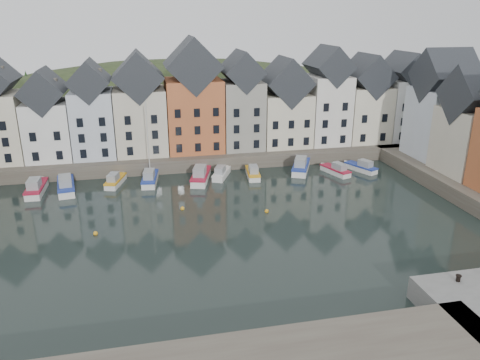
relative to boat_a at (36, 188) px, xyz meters
name	(u,v)px	position (x,y,z in m)	size (l,w,h in m)	color
ground	(226,235)	(22.71, -17.66, -0.74)	(260.00, 260.00, 0.00)	black
far_quay	(194,152)	(22.71, 12.34, 0.26)	(90.00, 16.00, 2.00)	#4C443A
hillside	(183,199)	(22.73, 38.34, -18.70)	(153.60, 70.40, 64.00)	#232E17
far_terrace	(213,107)	(25.92, 10.34, 8.13)	(72.37, 8.16, 17.78)	beige
right_terrace	(477,124)	(58.71, -9.59, 8.17)	(8.30, 24.25, 16.36)	silver
mooring_buoys	(185,217)	(18.71, -12.33, -0.59)	(20.50, 5.50, 0.50)	orange
boat_a	(36,188)	(0.00, 0.00, 0.00)	(2.08, 6.52, 2.49)	silver
boat_b	(66,186)	(3.82, 0.02, 0.05)	(3.14, 7.16, 2.66)	silver
boat_c	(115,181)	(10.27, 1.21, -0.13)	(3.07, 5.63, 2.06)	silver
boat_d	(150,178)	(15.11, 0.89, 0.03)	(2.70, 6.39, 11.84)	silver
boat_e	(201,176)	(22.33, 0.26, 0.06)	(3.96, 7.33, 2.69)	silver
boat_f	(221,173)	(25.51, 1.28, -0.13)	(3.68, 5.56, 2.05)	silver
boat_g	(253,173)	(30.12, 0.44, -0.11)	(2.35, 5.68, 2.12)	silver
boat_h	(301,167)	(37.93, 1.40, 0.06)	(4.92, 7.29, 2.70)	silver
boat_i	(336,170)	(42.77, -0.85, -0.13)	(3.25, 5.61, 2.06)	silver
boat_j	(362,167)	(47.18, -0.35, -0.13)	(3.72, 5.54, 2.05)	silver
mooring_bollard	(458,278)	(39.25, -34.16, 1.57)	(0.48, 0.48, 0.56)	black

